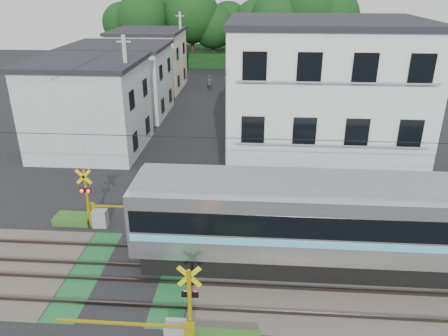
# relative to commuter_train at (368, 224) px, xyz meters

# --- Properties ---
(ground) EXTENTS (120.00, 120.00, 0.00)m
(ground) POSITION_rel_commuter_train_xyz_m (-9.55, -1.20, -2.09)
(ground) COLOR black
(track_bed) EXTENTS (120.00, 120.00, 0.14)m
(track_bed) POSITION_rel_commuter_train_xyz_m (-9.55, -1.20, -2.05)
(track_bed) COLOR #47423A
(track_bed) RESTS_ON ground
(commuter_train) EXTENTS (19.02, 3.00, 3.95)m
(commuter_train) POSITION_rel_commuter_train_xyz_m (0.00, 0.00, 0.00)
(commuter_train) COLOR black
(commuter_train) RESTS_ON ground
(crossing_signal_near) EXTENTS (4.74, 0.65, 3.09)m
(crossing_signal_near) POSITION_rel_commuter_train_xyz_m (-6.96, -4.85, -1.38)
(crossing_signal_near) COLOR yellow
(crossing_signal_near) RESTS_ON ground
(crossing_signal_far) EXTENTS (4.74, 0.65, 3.09)m
(crossing_signal_far) POSITION_rel_commuter_train_xyz_m (-12.13, 2.45, -1.38)
(crossing_signal_far) COLOR yellow
(crossing_signal_far) RESTS_ON ground
(apartment_block) EXTENTS (10.20, 8.36, 9.30)m
(apartment_block) POSITION_rel_commuter_train_xyz_m (-1.05, 8.29, 2.57)
(apartment_block) COLOR silver
(apartment_block) RESTS_ON ground
(houses_row) EXTENTS (22.07, 31.35, 6.80)m
(houses_row) POSITION_rel_commuter_train_xyz_m (-9.30, 24.72, 1.16)
(houses_row) COLOR #AFB2B5
(houses_row) RESTS_ON ground
(tree_hill) EXTENTS (40.00, 13.25, 11.69)m
(tree_hill) POSITION_rel_commuter_train_xyz_m (-8.52, 46.46, 3.33)
(tree_hill) COLOR #113512
(tree_hill) RESTS_ON ground
(catenary) EXTENTS (60.00, 5.04, 7.00)m
(catenary) POSITION_rel_commuter_train_xyz_m (-3.55, -1.17, 1.61)
(catenary) COLOR #2D2D33
(catenary) RESTS_ON ground
(utility_poles) EXTENTS (7.90, 42.00, 8.00)m
(utility_poles) POSITION_rel_commuter_train_xyz_m (-10.60, 21.81, 1.99)
(utility_poles) COLOR #A5A5A0
(utility_poles) RESTS_ON ground
(pedestrian) EXTENTS (0.63, 0.44, 1.64)m
(pedestrian) POSITION_rel_commuter_train_xyz_m (-9.72, 31.27, -1.27)
(pedestrian) COLOR #31323D
(pedestrian) RESTS_ON ground
(weed_patches) EXTENTS (10.25, 8.80, 0.40)m
(weed_patches) POSITION_rel_commuter_train_xyz_m (-7.79, -1.29, -1.90)
(weed_patches) COLOR #2D5E1E
(weed_patches) RESTS_ON ground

